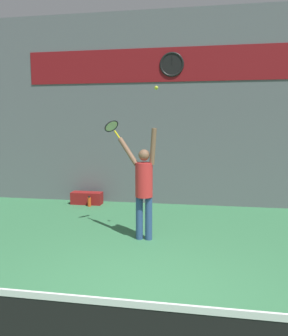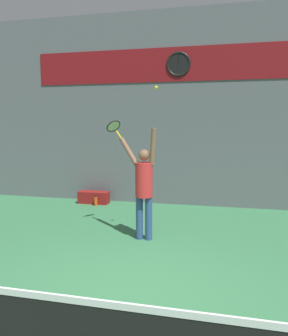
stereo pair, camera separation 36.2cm
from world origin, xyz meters
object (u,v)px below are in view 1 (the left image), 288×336
(tennis_player, at_px, (144,185))
(equipment_bag, at_px, (87,198))
(tennis_racket, at_px, (112,127))
(scoreboard_clock, at_px, (172,64))
(tennis_ball, at_px, (156,88))
(water_bottle, at_px, (89,202))

(tennis_player, bearing_deg, equipment_bag, 128.74)
(tennis_racket, bearing_deg, tennis_player, -32.61)
(scoreboard_clock, relative_size, tennis_racket, 1.53)
(tennis_ball, bearing_deg, scoreboard_clock, 89.42)
(tennis_racket, xyz_separation_m, equipment_bag, (-1.25, 1.99, -1.91))
(tennis_racket, bearing_deg, water_bottle, 122.32)
(tennis_ball, xyz_separation_m, water_bottle, (-2.03, 2.23, -2.62))
(tennis_racket, relative_size, equipment_bag, 0.49)
(tennis_player, xyz_separation_m, water_bottle, (-1.80, 2.19, -0.90))
(equipment_bag, bearing_deg, tennis_ball, -48.64)
(tennis_ball, relative_size, water_bottle, 0.24)
(equipment_bag, bearing_deg, tennis_player, -51.26)
(scoreboard_clock, distance_m, tennis_player, 3.81)
(tennis_player, relative_size, tennis_ball, 31.17)
(scoreboard_clock, xyz_separation_m, tennis_racket, (-0.96, -2.33, -1.56))
(tennis_ball, height_order, equipment_bag, tennis_ball)
(tennis_player, bearing_deg, tennis_ball, -11.22)
(tennis_player, xyz_separation_m, tennis_racket, (-0.70, 0.45, 1.04))
(tennis_player, relative_size, equipment_bag, 2.50)
(tennis_player, bearing_deg, water_bottle, 129.47)
(tennis_player, height_order, tennis_racket, tennis_racket)
(tennis_racket, xyz_separation_m, tennis_ball, (0.93, -0.49, 0.68))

